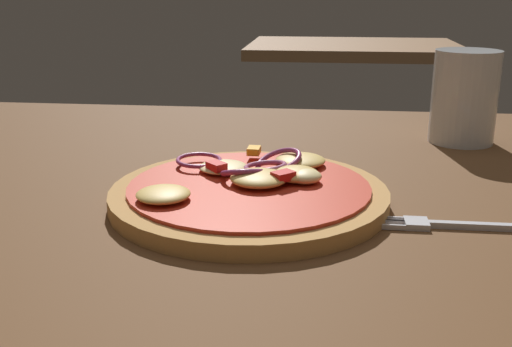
% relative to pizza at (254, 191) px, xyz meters
% --- Properties ---
extents(dining_table, '(1.21, 0.89, 0.03)m').
position_rel_pizza_xyz_m(dining_table, '(-0.00, -0.04, -0.03)').
color(dining_table, brown).
rests_on(dining_table, ground).
extents(pizza, '(0.23, 0.23, 0.03)m').
position_rel_pizza_xyz_m(pizza, '(0.00, 0.00, 0.00)').
color(pizza, tan).
rests_on(pizza, dining_table).
extents(fork, '(0.17, 0.02, 0.01)m').
position_rel_pizza_xyz_m(fork, '(0.16, -0.04, -0.01)').
color(fork, silver).
rests_on(fork, dining_table).
extents(beer_glass, '(0.07, 0.07, 0.11)m').
position_rel_pizza_xyz_m(beer_glass, '(0.22, 0.23, 0.04)').
color(beer_glass, silver).
rests_on(beer_glass, dining_table).
extents(background_table, '(0.64, 0.46, 0.03)m').
position_rel_pizza_xyz_m(background_table, '(0.14, 1.45, -0.03)').
color(background_table, brown).
rests_on(background_table, ground).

